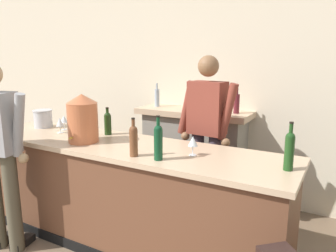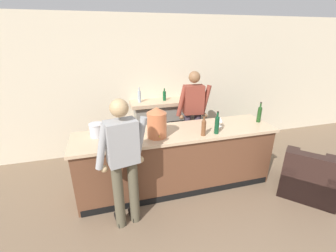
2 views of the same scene
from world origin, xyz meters
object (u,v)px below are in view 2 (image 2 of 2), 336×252
at_px(ice_bucket_steel, 97,130).
at_px(wine_bottle_riesling_slim, 204,127).
at_px(wine_bottle_port_short, 217,124).
at_px(person_bartender, 193,114).
at_px(wine_glass_by_dispenser, 220,120).
at_px(wine_glass_front_right, 124,129).
at_px(armchair_black, 309,178).
at_px(copper_dispenser, 157,122).
at_px(person_customer, 123,161).
at_px(potted_plant_corner, 249,131).
at_px(wine_bottle_cabernet_heavy, 259,113).
at_px(wine_glass_back_row, 118,126).
at_px(fireplace_stone, 165,125).
at_px(wine_bottle_burgundy_dark, 153,121).

height_order(ice_bucket_steel, wine_bottle_riesling_slim, wine_bottle_riesling_slim).
bearing_deg(wine_bottle_port_short, person_bartender, 89.74).
height_order(wine_glass_by_dispenser, wine_glass_front_right, wine_glass_front_right).
height_order(armchair_black, copper_dispenser, copper_dispenser).
bearing_deg(person_customer, wine_glass_front_right, 83.62).
bearing_deg(potted_plant_corner, wine_bottle_cabernet_heavy, -122.16).
bearing_deg(wine_glass_back_row, ice_bucket_steel, -177.59).
distance_m(wine_bottle_riesling_slim, wine_glass_by_dispenser, 0.47).
relative_size(wine_glass_by_dispenser, wine_glass_back_row, 1.02).
height_order(fireplace_stone, ice_bucket_steel, fireplace_stone).
xyz_separation_m(fireplace_stone, armchair_black, (1.80, -2.04, -0.31)).
distance_m(person_customer, wine_glass_by_dispenser, 1.72).
distance_m(person_bartender, wine_bottle_cabernet_heavy, 1.16).
bearing_deg(wine_bottle_burgundy_dark, wine_glass_front_right, -158.85).
xyz_separation_m(person_bartender, wine_glass_back_row, (-1.42, -0.56, 0.11)).
bearing_deg(wine_bottle_riesling_slim, copper_dispenser, 168.03).
relative_size(armchair_black, wine_bottle_riesling_slim, 3.64).
xyz_separation_m(person_customer, wine_glass_back_row, (0.01, 0.77, 0.15)).
relative_size(potted_plant_corner, wine_bottle_riesling_slim, 2.15).
xyz_separation_m(fireplace_stone, person_bartender, (0.40, -0.57, 0.41)).
xyz_separation_m(wine_bottle_cabernet_heavy, wine_glass_back_row, (-2.33, 0.15, -0.04)).
distance_m(copper_dispenser, wine_bottle_riesling_slim, 0.69).
height_order(person_bartender, ice_bucket_steel, person_bartender).
height_order(person_customer, copper_dispenser, person_customer).
height_order(ice_bucket_steel, wine_bottle_burgundy_dark, wine_bottle_burgundy_dark).
bearing_deg(person_customer, wine_bottle_riesling_slim, 16.78).
xyz_separation_m(potted_plant_corner, person_bartender, (-1.58, -0.36, 0.70)).
distance_m(wine_bottle_port_short, wine_glass_front_right, 1.38).
distance_m(ice_bucket_steel, wine_bottle_burgundy_dark, 0.86).
distance_m(wine_bottle_cabernet_heavy, wine_glass_front_right, 2.26).
xyz_separation_m(armchair_black, wine_glass_front_right, (-2.76, 0.80, 0.84)).
bearing_deg(armchair_black, wine_glass_front_right, 163.85).
bearing_deg(wine_glass_front_right, wine_glass_by_dispenser, -1.56).
xyz_separation_m(person_bartender, wine_glass_by_dispenser, (0.18, -0.72, 0.11)).
bearing_deg(fireplace_stone, wine_bottle_riesling_slim, -83.48).
bearing_deg(wine_bottle_port_short, wine_bottle_burgundy_dark, 152.10).
distance_m(wine_bottle_burgundy_dark, wine_bottle_riesling_slim, 0.80).
bearing_deg(person_customer, potted_plant_corner, 29.33).
height_order(wine_glass_by_dispenser, wine_glass_back_row, wine_glass_by_dispenser).
relative_size(person_customer, wine_glass_back_row, 11.08).
height_order(fireplace_stone, potted_plant_corner, fireplace_stone).
bearing_deg(potted_plant_corner, wine_glass_back_row, -162.97).
distance_m(potted_plant_corner, ice_bucket_steel, 3.53).
distance_m(armchair_black, wine_glass_back_row, 3.08).
relative_size(fireplace_stone, ice_bucket_steel, 6.80).
bearing_deg(person_bartender, wine_glass_by_dispenser, -76.04).
distance_m(person_customer, wine_bottle_riesling_slim, 1.27).
xyz_separation_m(wine_bottle_riesling_slim, wine_glass_front_right, (-1.13, 0.29, -0.03)).
xyz_separation_m(person_bartender, ice_bucket_steel, (-1.73, -0.57, 0.10)).
bearing_deg(wine_bottle_cabernet_heavy, fireplace_stone, 135.74).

